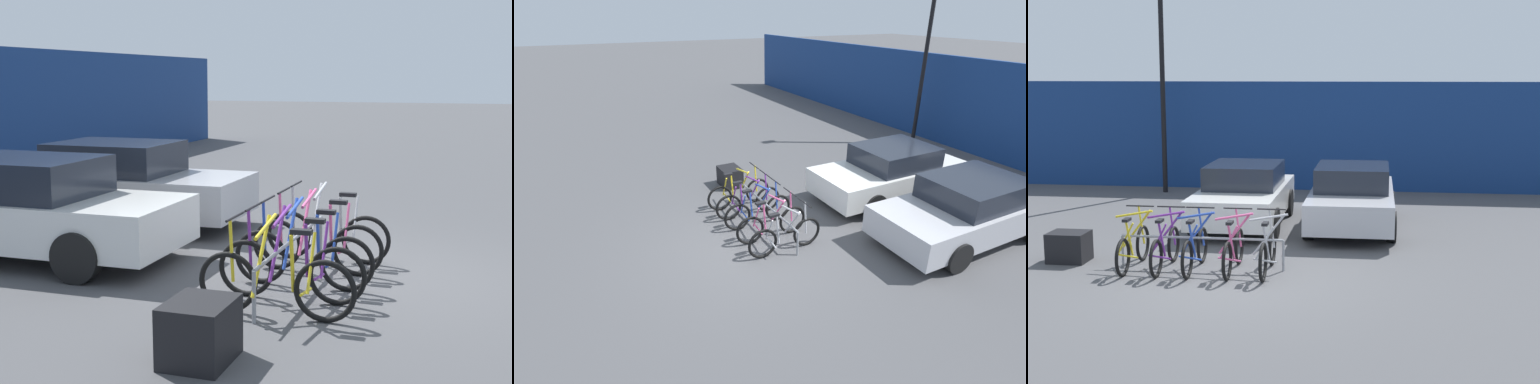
# 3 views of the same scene
# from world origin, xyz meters

# --- Properties ---
(ground_plane) EXTENTS (120.00, 120.00, 0.00)m
(ground_plane) POSITION_xyz_m (0.00, 0.00, 0.00)
(ground_plane) COLOR #4C4C4F
(bike_rack) EXTENTS (2.96, 0.04, 0.57)m
(bike_rack) POSITION_xyz_m (-0.66, 0.68, 0.47)
(bike_rack) COLOR gray
(bike_rack) RESTS_ON ground
(bicycle_yellow) EXTENTS (0.68, 1.71, 1.05)m
(bicycle_yellow) POSITION_xyz_m (-1.87, 0.53, 0.38)
(bicycle_yellow) COLOR black
(bicycle_yellow) RESTS_ON ground
(bicycle_purple) EXTENTS (0.68, 1.71, 1.05)m
(bicycle_purple) POSITION_xyz_m (-1.28, 0.53, 0.38)
(bicycle_purple) COLOR black
(bicycle_purple) RESTS_ON ground
(bicycle_blue) EXTENTS (0.68, 1.71, 1.05)m
(bicycle_blue) POSITION_xyz_m (-0.75, 0.53, 0.38)
(bicycle_blue) COLOR black
(bicycle_blue) RESTS_ON ground
(bicycle_pink) EXTENTS (0.68, 1.71, 1.05)m
(bicycle_pink) POSITION_xyz_m (-0.06, 0.53, 0.38)
(bicycle_pink) COLOR black
(bicycle_pink) RESTS_ON ground
(bicycle_silver) EXTENTS (0.68, 1.71, 1.05)m
(bicycle_silver) POSITION_xyz_m (0.54, 0.53, 0.38)
(bicycle_silver) COLOR black
(bicycle_silver) RESTS_ON ground
(car_white) EXTENTS (1.91, 4.17, 1.40)m
(car_white) POSITION_xyz_m (-0.59, 4.40, 0.69)
(car_white) COLOR silver
(car_white) RESTS_ON ground
(car_silver) EXTENTS (1.91, 4.27, 1.40)m
(car_silver) POSITION_xyz_m (1.85, 4.38, 0.69)
(car_silver) COLOR #B7B7BC
(car_silver) RESTS_ON ground
(cargo_crate) EXTENTS (0.70, 0.56, 0.55)m
(cargo_crate) POSITION_xyz_m (-3.19, 0.81, 0.28)
(cargo_crate) COLOR black
(cargo_crate) RESTS_ON ground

